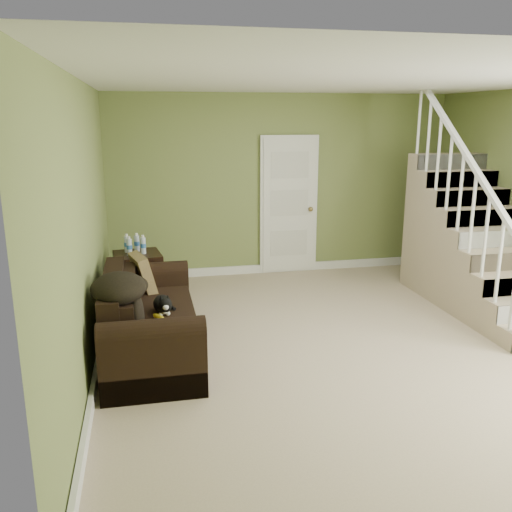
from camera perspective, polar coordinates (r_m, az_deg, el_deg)
name	(u,v)px	position (r m, az deg, el deg)	size (l,w,h in m)	color
floor	(346,342)	(5.77, 9.43, -8.94)	(5.00, 5.50, 0.01)	tan
ceiling	(357,80)	(5.31, 10.63, 17.78)	(5.00, 5.50, 0.01)	white
wall_back	(282,185)	(7.98, 2.73, 7.44)	(5.00, 0.04, 2.60)	olive
wall_left	(86,229)	(5.04, -17.50, 2.69)	(0.04, 5.50, 2.60)	olive
baseboard_back	(281,268)	(8.19, 2.67, -1.22)	(5.00, 0.04, 0.12)	white
baseboard_left	(99,358)	(5.42, -16.18, -10.24)	(0.04, 5.50, 0.12)	white
door	(289,206)	(8.00, 3.48, 5.32)	(0.86, 0.12, 2.02)	white
staircase	(471,251)	(7.28, 21.68, 0.48)	(1.00, 2.51, 2.82)	tan
sofa	(147,324)	(5.44, -11.43, -7.02)	(0.87, 2.03, 0.80)	black
side_table	(139,278)	(6.84, -12.26, -2.31)	(0.61, 0.61, 0.88)	black
cat	(163,305)	(5.29, -9.78, -5.06)	(0.24, 0.47, 0.23)	black
banana	(159,317)	(5.15, -10.19, -6.37)	(0.05, 0.19, 0.05)	yellow
throw_pillow	(143,274)	(6.03, -11.80, -1.88)	(0.11, 0.44, 0.44)	#533B21
throw_blanket	(118,288)	(4.85, -14.30, -3.30)	(0.47, 0.62, 0.25)	black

